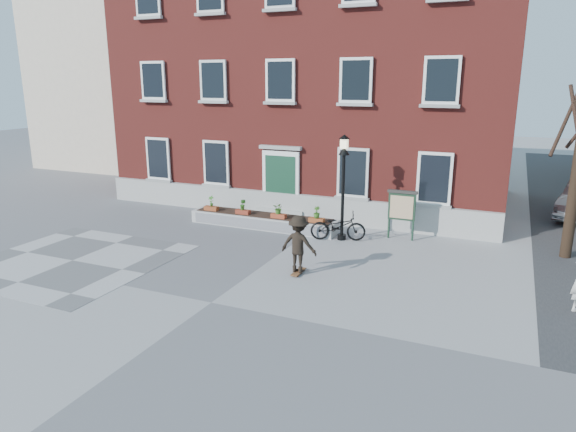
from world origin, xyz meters
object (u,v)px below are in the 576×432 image
at_px(bicycle, 338,226).
at_px(skateboarder, 299,244).
at_px(notice_board, 402,207).
at_px(lamp_post, 343,173).

height_order(bicycle, skateboarder, skateboarder).
bearing_deg(bicycle, notice_board, -81.52).
bearing_deg(bicycle, skateboarder, 161.74).
distance_m(notice_board, skateboarder, 5.30).
relative_size(bicycle, skateboarder, 1.11).
bearing_deg(lamp_post, notice_board, 25.13).
relative_size(lamp_post, skateboarder, 2.13).
xyz_separation_m(lamp_post, skateboarder, (-0.13, -3.91, -1.58)).
bearing_deg(skateboarder, notice_board, 66.23).
relative_size(bicycle, notice_board, 1.09).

